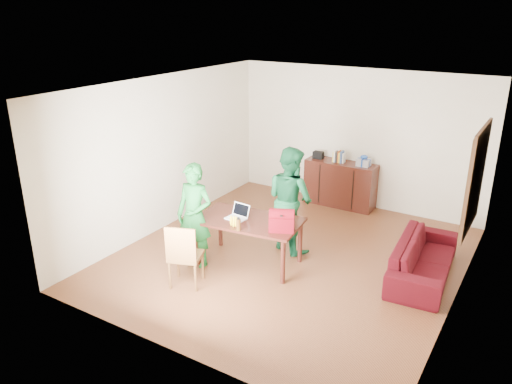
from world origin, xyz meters
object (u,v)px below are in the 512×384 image
Objects in this scene: table at (249,225)px; bottle at (238,224)px; person_far at (290,199)px; red_bag at (282,222)px; sofa at (424,259)px; chair at (186,267)px; person_near at (195,216)px; laptop at (236,216)px.

table is 8.48× the size of bottle.
person_far is 0.95m from red_bag.
sofa is at bearing -153.46° from person_far.
sofa is (2.12, 0.21, -0.58)m from person_far.
chair is at bearing 89.63° from person_far.
person_near is 0.76m from bottle.
chair reaches higher than laptop.
bottle is at bearing -86.31° from table.
person_near is at bearing 93.85° from chair.
table is at bearing 100.62° from bottle.
chair is (-0.42, -1.02, -0.36)m from table.
person_near is 4.54× the size of red_bag.
table is 4.65× the size of red_bag.
table is 0.24m from laptop.
red_bag reaches higher than sofa.
table is 1.16m from chair.
red_bag is at bearing 20.90° from chair.
person_far is (0.96, 1.25, 0.05)m from person_near.
red_bag is (0.79, -0.00, 0.09)m from laptop.
sofa is at bearing 31.34° from bottle.
bottle is 0.62m from red_bag.
sofa is (3.09, 1.46, -0.53)m from person_near.
chair is at bearing -119.52° from table.
red_bag is (0.33, -0.89, 0.00)m from person_far.
person_near is at bearing 73.03° from person_far.
chair is 0.50× the size of sofa.
red_bag is (1.03, 0.93, 0.58)m from chair.
person_far reaches higher than person_near.
person_near is 8.27× the size of bottle.
red_bag is 0.19× the size of sofa.
chair is 4.92× the size of bottle.
person_far is 1.22m from bottle.
person_far is (0.70, 1.81, 0.58)m from chair.
person_near is 0.85× the size of sofa.
person_near reaches higher than bottle.
chair is 0.56× the size of person_far.
table is at bearing 46.39° from chair.
person_far is 1.00m from laptop.
table is 1.03× the size of person_near.
red_bag is (0.61, -0.09, 0.22)m from table.
chair is at bearing -129.14° from bottle.
chair is 1.51m from red_bag.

